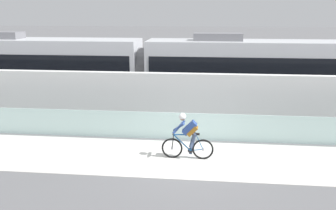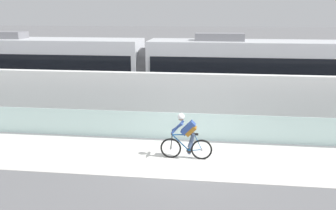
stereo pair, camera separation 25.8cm
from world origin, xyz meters
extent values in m
plane|color=slate|center=(0.00, 0.00, 0.00)|extent=(200.00, 200.00, 0.00)
cube|color=silver|center=(0.00, 0.00, 0.01)|extent=(32.00, 3.20, 0.01)
cube|color=silver|center=(0.00, 1.85, 0.54)|extent=(32.00, 0.05, 1.08)
cube|color=white|center=(0.00, 3.65, 1.16)|extent=(32.00, 0.36, 2.32)
cube|color=#595654|center=(0.00, 6.13, 0.00)|extent=(32.00, 0.08, 0.01)
cube|color=#595654|center=(0.00, 7.57, 0.00)|extent=(32.00, 0.08, 0.01)
cube|color=silver|center=(-8.47, 6.85, 1.90)|extent=(11.00, 2.50, 3.10)
cube|color=black|center=(-8.47, 6.85, 2.25)|extent=(10.56, 2.54, 1.04)
cube|color=#4C4C51|center=(-8.47, 6.85, 0.53)|extent=(10.78, 2.53, 0.28)
cube|color=slate|center=(-10.45, 6.85, 3.63)|extent=(2.40, 1.10, 0.36)
cube|color=#232326|center=(-4.95, 6.85, 0.36)|extent=(1.40, 1.88, 0.20)
cylinder|color=black|center=(-4.95, 6.13, 0.30)|extent=(0.60, 0.10, 0.60)
cylinder|color=black|center=(-4.95, 7.57, 0.30)|extent=(0.60, 0.10, 0.60)
cube|color=silver|center=(3.03, 6.85, 1.90)|extent=(11.00, 2.50, 3.10)
cube|color=black|center=(3.03, 6.85, 2.25)|extent=(10.56, 2.54, 1.04)
cube|color=#4C4C51|center=(3.03, 6.85, 0.53)|extent=(10.78, 2.53, 0.28)
cube|color=slate|center=(1.05, 6.85, 3.63)|extent=(2.40, 1.10, 0.36)
cube|color=#232326|center=(-0.49, 6.85, 0.36)|extent=(1.40, 1.88, 0.20)
cylinder|color=black|center=(-0.49, 6.13, 0.30)|extent=(0.60, 0.10, 0.60)
cylinder|color=black|center=(-0.49, 7.57, 0.30)|extent=(0.60, 0.10, 0.60)
cube|color=#232326|center=(6.55, 6.85, 0.36)|extent=(1.40, 1.88, 0.20)
cylinder|color=black|center=(6.55, 6.13, 0.30)|extent=(0.60, 0.10, 0.60)
cylinder|color=black|center=(6.55, 7.57, 0.30)|extent=(0.60, 0.10, 0.60)
cylinder|color=#59595B|center=(-2.72, 6.85, 1.90)|extent=(0.60, 2.30, 2.30)
torus|color=black|center=(-0.59, 0.00, 0.36)|extent=(0.72, 0.06, 0.72)
cylinder|color=#99999E|center=(-0.59, 0.00, 0.36)|extent=(0.07, 0.10, 0.07)
torus|color=black|center=(0.46, 0.00, 0.36)|extent=(0.72, 0.06, 0.72)
cylinder|color=#99999E|center=(0.46, 0.00, 0.36)|extent=(0.07, 0.10, 0.07)
cylinder|color=#144C8C|center=(-0.26, 0.00, 0.57)|extent=(0.60, 0.04, 0.58)
cylinder|color=#144C8C|center=(0.12, 0.00, 0.59)|extent=(0.22, 0.04, 0.59)
cylinder|color=#144C8C|center=(-0.17, 0.00, 0.86)|extent=(0.76, 0.04, 0.07)
cylinder|color=#144C8C|center=(0.24, 0.00, 0.33)|extent=(0.43, 0.03, 0.09)
cylinder|color=#144C8C|center=(0.33, 0.00, 0.62)|extent=(0.27, 0.02, 0.53)
cylinder|color=black|center=(-0.57, 0.00, 0.60)|extent=(0.08, 0.03, 0.49)
cube|color=black|center=(0.21, 0.00, 0.90)|extent=(0.24, 0.10, 0.05)
cylinder|color=black|center=(-0.54, 0.00, 0.95)|extent=(0.03, 0.58, 0.03)
cylinder|color=#262628|center=(0.03, 0.00, 0.30)|extent=(0.18, 0.02, 0.18)
cube|color=navy|center=(-0.01, 0.00, 1.11)|extent=(0.50, 0.28, 0.51)
cube|color=#8C5919|center=(0.08, 0.00, 1.02)|extent=(0.38, 0.30, 0.38)
sphere|color=#997051|center=(-0.25, 0.00, 1.46)|extent=(0.20, 0.20, 0.20)
sphere|color=silver|center=(-0.25, 0.00, 1.49)|extent=(0.23, 0.23, 0.23)
cylinder|color=navy|center=(-0.37, 0.00, 1.12)|extent=(0.44, 0.41, 0.41)
cylinder|color=navy|center=(-0.37, 0.00, 1.12)|extent=(0.44, 0.41, 0.41)
cylinder|color=#384766|center=(0.10, 0.00, 0.55)|extent=(0.29, 0.33, 0.80)
cylinder|color=#384766|center=(0.10, 0.00, 0.69)|extent=(0.29, 0.33, 0.54)
camera|label=1|loc=(0.44, -11.31, 4.92)|focal=38.10mm
camera|label=2|loc=(0.70, -11.28, 4.92)|focal=38.10mm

